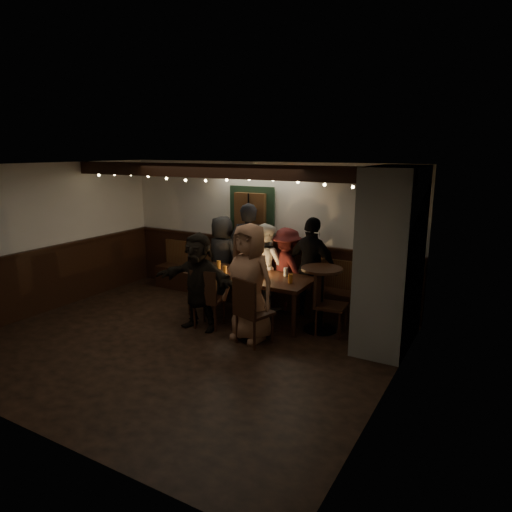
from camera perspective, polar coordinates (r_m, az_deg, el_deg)
The scene contains 13 objects.
room at distance 7.28m, azimuth 4.10°, elevation -0.71°, with size 6.02×5.01×2.62m.
dining_table at distance 7.68m, azimuth -0.76°, elevation -2.84°, with size 2.14×0.92×0.93m.
chair_near_left at distance 7.32m, azimuth -6.20°, elevation -4.92°, with size 0.52×0.52×0.98m.
chair_near_right at distance 6.66m, azimuth -0.78°, elevation -6.52°, with size 0.57×0.57×1.02m.
chair_end at distance 7.17m, azimuth 8.68°, elevation -5.33°, with size 0.49×0.49×0.99m.
high_top at distance 7.25m, azimuth 8.16°, elevation -4.37°, with size 0.65×0.65×1.03m.
person_a at distance 8.81m, azimuth -4.22°, elevation -0.14°, with size 0.78×0.51×1.59m, color black.
person_b at distance 8.41m, azimuth -0.95°, elevation 0.28°, with size 0.69×0.45×1.88m, color black.
person_c at distance 8.19m, azimuth 1.28°, elevation -1.26°, with size 0.75×0.59×1.55m, color silver.
person_d at distance 8.14m, azimuth 3.84°, elevation -1.63°, with size 0.96×0.55×1.48m, color #441415.
person_e at distance 7.81m, azimuth 7.02°, elevation -1.43°, with size 1.01×0.42×1.72m, color black.
person_f at distance 7.28m, azimuth -7.18°, elevation -3.16°, with size 1.45×0.46×1.57m, color black.
person_g at distance 6.79m, azimuth -0.82°, elevation -3.31°, with size 0.87×0.57×1.78m, color #9B694C.
Camera 1 is at (4.10, -4.97, 2.82)m, focal length 32.00 mm.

